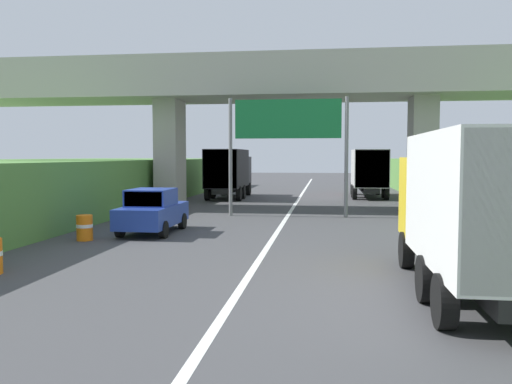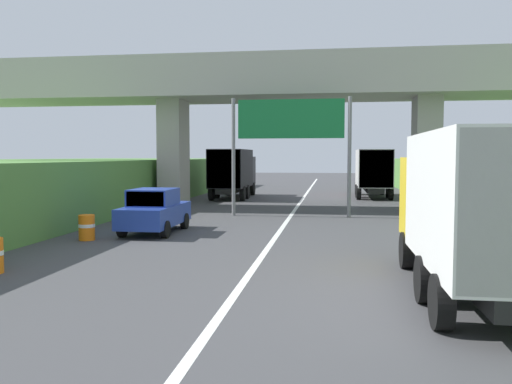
{
  "view_description": "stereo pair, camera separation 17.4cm",
  "coord_description": "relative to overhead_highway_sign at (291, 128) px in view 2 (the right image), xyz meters",
  "views": [
    {
      "loc": [
        1.89,
        4.55,
        2.97
      ],
      "look_at": [
        0.0,
        18.79,
        2.0
      ],
      "focal_mm": 37.26,
      "sensor_mm": 36.0,
      "label": 1
    },
    {
      "loc": [
        2.06,
        4.57,
        2.97
      ],
      "look_at": [
        0.0,
        18.79,
        2.0
      ],
      "focal_mm": 37.26,
      "sensor_mm": 36.0,
      "label": 2
    }
  ],
  "objects": [
    {
      "name": "lane_centre_stripe",
      "position": [
        0.0,
        -3.29,
        -4.36
      ],
      "size": [
        0.2,
        94.67,
        0.01
      ],
      "primitive_type": "cube",
      "color": "white",
      "rests_on": "ground"
    },
    {
      "name": "construction_barrel_3",
      "position": [
        -6.55,
        -8.45,
        -3.9
      ],
      "size": [
        0.57,
        0.57,
        0.9
      ],
      "color": "orange",
      "rests_on": "ground"
    },
    {
      "name": "truck_red",
      "position": [
        4.91,
        13.11,
        -2.43
      ],
      "size": [
        2.44,
        7.3,
        3.44
      ],
      "color": "black",
      "rests_on": "ground"
    },
    {
      "name": "overhead_highway_sign",
      "position": [
        0.0,
        0.0,
        0.0
      ],
      "size": [
        5.88,
        0.18,
        5.84
      ],
      "color": "slate",
      "rests_on": "ground"
    },
    {
      "name": "truck_black",
      "position": [
        -4.95,
        11.06,
        -2.43
      ],
      "size": [
        2.44,
        7.3,
        3.44
      ],
      "color": "black",
      "rests_on": "ground"
    },
    {
      "name": "truck_yellow",
      "position": [
        4.99,
        -14.5,
        -2.43
      ],
      "size": [
        2.44,
        7.3,
        3.44
      ],
      "color": "black",
      "rests_on": "ground"
    },
    {
      "name": "overpass_bridge",
      "position": [
        0.0,
        3.54,
        2.0
      ],
      "size": [
        40.0,
        4.8,
        8.34
      ],
      "color": "#ADA89E",
      "rests_on": "ground"
    },
    {
      "name": "car_blue",
      "position": [
        -4.76,
        -6.38,
        -3.51
      ],
      "size": [
        1.86,
        4.1,
        1.72
      ],
      "color": "#233D9E",
      "rests_on": "ground"
    }
  ]
}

